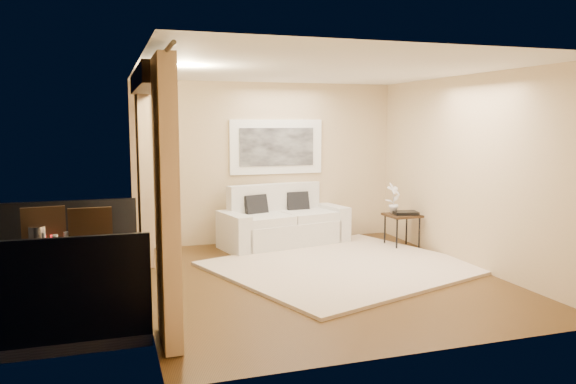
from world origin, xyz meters
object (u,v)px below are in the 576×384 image
balcony_chair_near (45,248)px  sofa (282,224)px  orchid (393,198)px  side_table (402,218)px  bistro_table (48,252)px  balcony_chair_far (92,245)px  ice_bucket (37,235)px

balcony_chair_near → sofa: bearing=24.2°
orchid → balcony_chair_near: size_ratio=0.46×
side_table → balcony_chair_near: (-5.24, -1.25, 0.14)m
bistro_table → balcony_chair_far: size_ratio=0.65×
side_table → balcony_chair_far: size_ratio=0.51×
sofa → side_table: size_ratio=4.03×
orchid → bistro_table: size_ratio=0.71×
sofa → ice_bucket: bearing=-160.5°
side_table → balcony_chair_far: (-4.74, -1.29, 0.14)m
balcony_chair_near → side_table: bearing=6.9°
side_table → orchid: orchid is taller
side_table → bistro_table: 5.39m
balcony_chair_near → orchid: bearing=8.4°
sofa → bistro_table: bearing=-158.8°
side_table → sofa: bearing=156.2°
side_table → balcony_chair_far: bearing=-164.8°
sofa → balcony_chair_far: balcony_chair_far is taller
side_table → balcony_chair_near: balcony_chair_near is taller
bistro_table → balcony_chair_near: (-0.05, 0.17, 0.02)m
orchid → bistro_table: orchid is taller
sofa → bistro_table: size_ratio=3.15×
balcony_chair_near → ice_bucket: bearing=-128.5°
bistro_table → balcony_chair_far: (0.45, 0.14, 0.02)m
orchid → balcony_chair_far: (-4.64, -1.41, -0.17)m
side_table → ice_bucket: bearing=-165.7°
orchid → balcony_chair_near: (-5.14, -1.37, -0.17)m
sofa → ice_bucket: 4.13m
sofa → balcony_chair_far: (-2.95, -2.08, 0.28)m
orchid → bistro_table: 5.32m
bistro_table → sofa: bearing=33.2°
balcony_chair_far → ice_bucket: 0.59m
orchid → side_table: bearing=-49.2°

